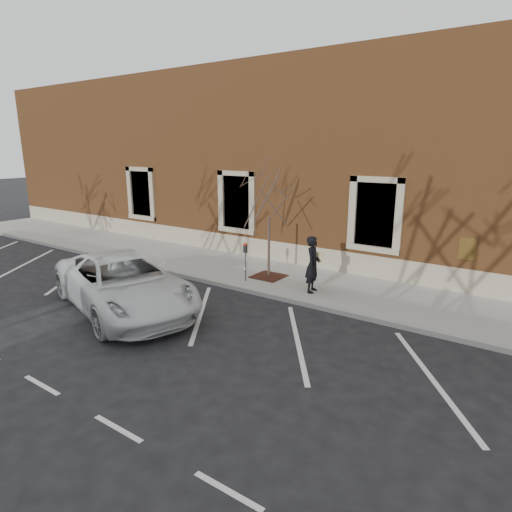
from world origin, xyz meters
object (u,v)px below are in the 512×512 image
Objects in this scene: man at (313,264)px; sapling at (269,201)px; white_truck at (124,283)px; parking_meter at (245,255)px.

sapling reaches higher than man.
man is 2.79m from sapling.
sapling is at bearing 63.07° from man.
sapling is at bearing -4.13° from white_truck.
white_truck is at bearing 124.88° from man.
sapling is (-2.03, 0.56, 1.82)m from man.
man is 0.31× the size of white_truck.
white_truck is at bearing -101.30° from parking_meter.
man is at bearing -15.42° from sapling.
man reaches higher than white_truck.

